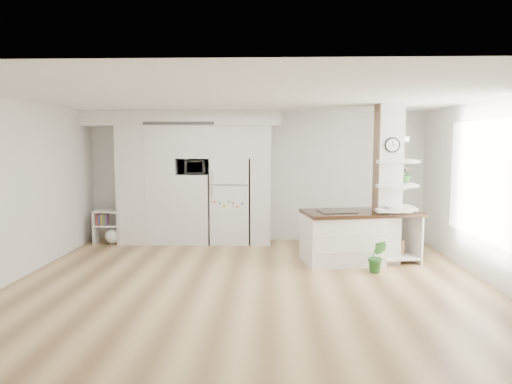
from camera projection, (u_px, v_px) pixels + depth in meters
floor at (250, 281)px, 6.78m from camera, size 7.00×6.00×0.01m
room at (250, 157)px, 6.59m from camera, size 7.04×6.04×2.72m
cabinet_wall at (185, 170)px, 9.33m from camera, size 4.00×0.71×2.70m
refrigerator at (230, 201)px, 9.38m from camera, size 0.78×0.69×1.75m
column at (394, 185)px, 7.69m from camera, size 0.69×0.90×2.70m
window at (483, 180)px, 6.81m from camera, size 0.00×2.40×2.40m
pendant_light at (366, 138)px, 6.66m from camera, size 0.12×0.12×0.10m
kitchen_island at (348, 236)px, 7.86m from camera, size 2.11×1.29×1.46m
bookshelf at (111, 229)px, 9.33m from camera, size 0.59×0.34×0.69m
floor_plant_a at (377, 256)px, 7.22m from camera, size 0.33×0.28×0.53m
floor_plant_b at (414, 240)px, 8.55m from camera, size 0.29×0.29×0.48m
microwave at (193, 167)px, 9.27m from camera, size 0.54×0.37×0.30m
shelf_plant at (406, 174)px, 7.83m from camera, size 0.27×0.23×0.30m
decor_bowl at (392, 207)px, 7.50m from camera, size 0.22×0.22×0.05m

